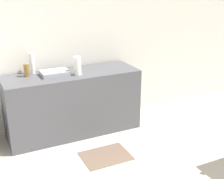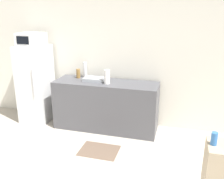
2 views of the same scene
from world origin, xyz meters
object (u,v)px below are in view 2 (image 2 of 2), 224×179
(refrigerator, at_px, (36,84))
(microwave, at_px, (31,39))
(jar, at_px, (214,139))
(paper_towel_roll, at_px, (107,77))
(bottle_tall, at_px, (85,70))
(bottle_short, at_px, (78,73))

(refrigerator, relative_size, microwave, 3.36)
(refrigerator, bearing_deg, jar, -32.10)
(paper_towel_roll, bearing_deg, microwave, 176.73)
(refrigerator, bearing_deg, microwave, -106.47)
(bottle_tall, bearing_deg, jar, -45.82)
(refrigerator, height_order, microwave, microwave)
(jar, bearing_deg, bottle_short, 136.98)
(microwave, bearing_deg, bottle_short, 9.30)
(jar, height_order, paper_towel_roll, paper_towel_roll)
(microwave, distance_m, paper_towel_roll, 1.65)
(bottle_tall, relative_size, paper_towel_roll, 1.15)
(refrigerator, xyz_separation_m, bottle_short, (0.88, 0.14, 0.24))
(microwave, relative_size, jar, 3.63)
(bottle_tall, distance_m, jar, 3.11)
(paper_towel_roll, bearing_deg, bottle_short, 160.54)
(bottle_short, bearing_deg, microwave, -170.70)
(refrigerator, height_order, bottle_tall, refrigerator)
(jar, bearing_deg, refrigerator, 147.90)
(microwave, relative_size, bottle_tall, 1.56)
(microwave, xyz_separation_m, bottle_short, (0.88, 0.14, -0.65))
(bottle_tall, relative_size, bottle_short, 1.64)
(microwave, xyz_separation_m, paper_towel_roll, (1.53, -0.09, -0.61))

